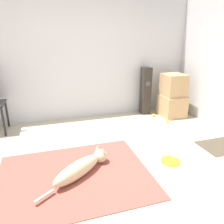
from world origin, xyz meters
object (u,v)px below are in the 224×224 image
(tennis_ball_near_speaker, at_px, (168,121))
(cardboard_box_lower, at_px, (172,106))
(dog, at_px, (82,167))
(cardboard_box_upper, at_px, (173,85))
(floor_speaker, at_px, (146,91))
(frisbee, at_px, (170,161))
(tennis_ball_by_boxes, at_px, (154,115))

(tennis_ball_near_speaker, bearing_deg, cardboard_box_lower, 50.39)
(dog, height_order, cardboard_box_upper, cardboard_box_upper)
(floor_speaker, bearing_deg, frisbee, -105.02)
(tennis_ball_near_speaker, bearing_deg, cardboard_box_upper, 51.55)
(dog, relative_size, tennis_ball_near_speaker, 14.00)
(floor_speaker, xyz_separation_m, tennis_ball_near_speaker, (0.18, -0.67, -0.47))
(dog, distance_m, frisbee, 1.20)
(cardboard_box_lower, height_order, floor_speaker, floor_speaker)
(frisbee, distance_m, floor_speaker, 2.04)
(frisbee, bearing_deg, dog, 177.10)
(dog, distance_m, cardboard_box_lower, 2.67)
(dog, xyz_separation_m, cardboard_box_lower, (2.18, 1.54, 0.11))
(frisbee, distance_m, cardboard_box_lower, 1.89)
(dog, height_order, frisbee, dog)
(cardboard_box_upper, distance_m, tennis_ball_by_boxes, 0.74)
(cardboard_box_lower, bearing_deg, floor_speaker, 146.45)
(cardboard_box_lower, bearing_deg, frisbee, -121.77)
(cardboard_box_lower, height_order, cardboard_box_upper, cardboard_box_upper)
(cardboard_box_upper, bearing_deg, floor_speaker, 147.01)
(floor_speaker, bearing_deg, tennis_ball_near_speaker, -74.56)
(dog, distance_m, tennis_ball_near_speaker, 2.23)
(tennis_ball_near_speaker, bearing_deg, frisbee, -119.27)
(cardboard_box_lower, bearing_deg, dog, -144.81)
(frisbee, distance_m, tennis_ball_by_boxes, 1.75)
(frisbee, xyz_separation_m, floor_speaker, (0.51, 1.91, 0.49))
(floor_speaker, bearing_deg, tennis_ball_by_boxes, -71.95)
(cardboard_box_lower, height_order, tennis_ball_near_speaker, cardboard_box_lower)
(dog, height_order, tennis_ball_by_boxes, dog)
(cardboard_box_lower, xyz_separation_m, tennis_ball_near_speaker, (-0.29, -0.35, -0.19))
(tennis_ball_by_boxes, xyz_separation_m, tennis_ball_near_speaker, (0.10, -0.40, 0.00))
(frisbee, relative_size, tennis_ball_by_boxes, 3.93)
(floor_speaker, distance_m, tennis_ball_by_boxes, 0.55)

